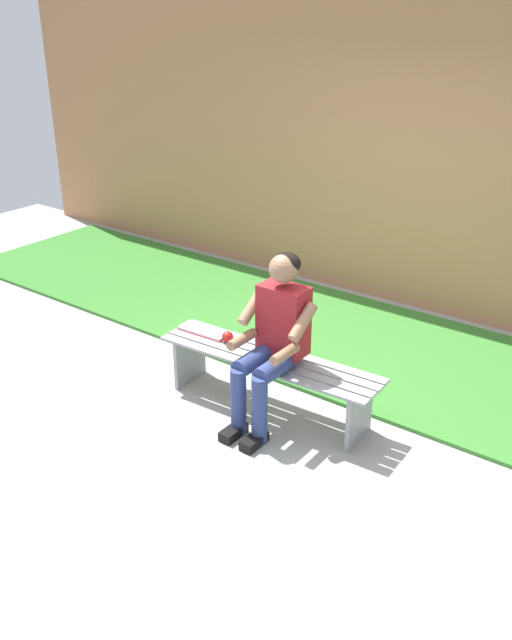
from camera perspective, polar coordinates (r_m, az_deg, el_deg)
name	(u,v)px	position (r m, az deg, el deg)	size (l,w,h in m)	color
ground_plane	(72,425)	(5.17, -15.02, -8.43)	(10.00, 7.00, 0.04)	#9E9E99
grass_strip	(353,343)	(6.10, 8.08, -1.92)	(9.00, 1.88, 0.03)	#387A2D
brick_wall	(378,152)	(6.87, 10.14, 13.61)	(9.50, 0.24, 2.86)	#B27A51
bench_near	(268,369)	(4.98, 1.03, -4.12)	(1.73, 0.47, 0.43)	gray
person_seated	(273,336)	(4.69, 1.45, -1.30)	(0.50, 0.69, 1.24)	maroon
apple	(227,337)	(5.12, -2.40, -1.41)	(0.09, 0.09, 0.09)	red
book_open	(204,331)	(5.30, -4.34, -0.90)	(0.42, 0.18, 0.02)	white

